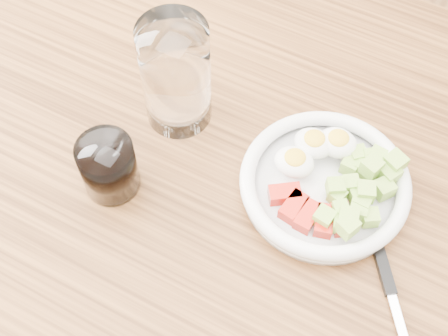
# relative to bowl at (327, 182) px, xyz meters

# --- Properties ---
(dining_table) EXTENTS (1.50, 0.90, 0.77)m
(dining_table) POSITION_rel_bowl_xyz_m (-0.11, -0.06, -0.12)
(dining_table) COLOR brown
(dining_table) RESTS_ON ground
(bowl) EXTENTS (0.22, 0.22, 0.05)m
(bowl) POSITION_rel_bowl_xyz_m (0.00, 0.00, 0.00)
(bowl) COLOR white
(bowl) RESTS_ON dining_table
(fork) EXTENTS (0.13, 0.18, 0.01)m
(fork) POSITION_rel_bowl_xyz_m (0.11, -0.08, -0.02)
(fork) COLOR black
(fork) RESTS_ON dining_table
(water_glass) EXTENTS (0.09, 0.09, 0.16)m
(water_glass) POSITION_rel_bowl_xyz_m (-0.23, 0.02, 0.06)
(water_glass) COLOR white
(water_glass) RESTS_ON dining_table
(coffee_glass) EXTENTS (0.07, 0.07, 0.08)m
(coffee_glass) POSITION_rel_bowl_xyz_m (-0.25, -0.12, 0.02)
(coffee_glass) COLOR white
(coffee_glass) RESTS_ON dining_table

